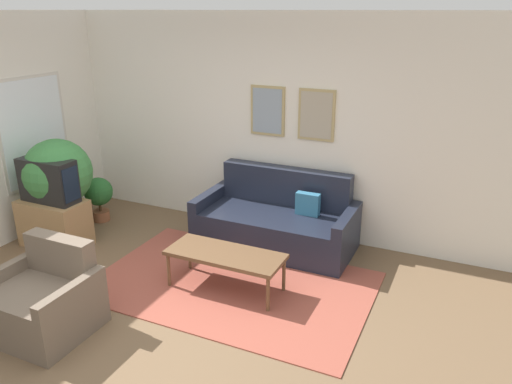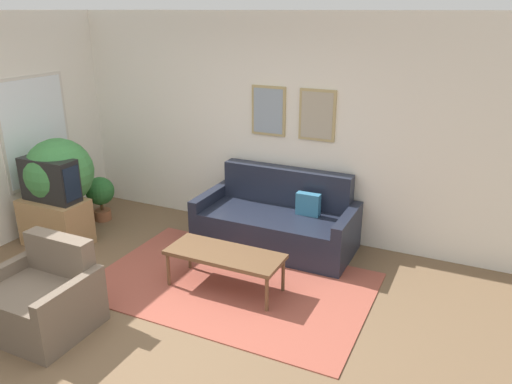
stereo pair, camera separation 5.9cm
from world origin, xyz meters
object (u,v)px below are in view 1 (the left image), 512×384
(tv, at_px, (48,180))
(coffee_table, at_px, (225,256))
(couch, at_px, (277,222))
(potted_plant_tall, at_px, (58,175))
(armchair, at_px, (43,301))

(tv, bearing_deg, coffee_table, -1.07)
(couch, distance_m, potted_plant_tall, 2.70)
(couch, distance_m, tv, 2.73)
(coffee_table, bearing_deg, couch, 86.02)
(couch, xyz_separation_m, tv, (-2.43, -1.12, 0.53))
(potted_plant_tall, bearing_deg, couch, 20.08)
(tv, relative_size, potted_plant_tall, 0.55)
(couch, xyz_separation_m, potted_plant_tall, (-2.49, -0.91, 0.52))
(couch, height_order, armchair, couch)
(potted_plant_tall, bearing_deg, armchair, -50.49)
(tv, xyz_separation_m, armchair, (1.20, -1.32, -0.55))
(tv, distance_m, armchair, 1.86)
(couch, xyz_separation_m, coffee_table, (-0.08, -1.16, 0.07))
(tv, height_order, potted_plant_tall, potted_plant_tall)
(couch, bearing_deg, tv, -155.26)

